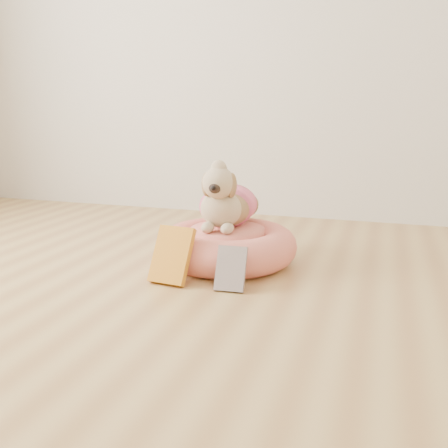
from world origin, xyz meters
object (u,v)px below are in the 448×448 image
(book_white, at_px, (231,269))
(dog, at_px, (226,192))
(pet_bed, at_px, (227,246))
(book_yellow, at_px, (172,255))

(book_white, bearing_deg, dog, 106.39)
(pet_bed, height_order, dog, dog)
(dog, relative_size, book_yellow, 1.84)
(pet_bed, height_order, book_yellow, book_yellow)
(pet_bed, height_order, book_white, book_white)
(pet_bed, distance_m, book_yellow, 0.34)
(dog, height_order, book_white, dog)
(dog, relative_size, book_white, 2.44)
(dog, bearing_deg, book_white, -72.52)
(dog, distance_m, book_white, 0.45)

